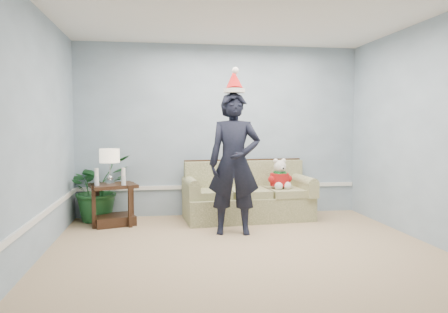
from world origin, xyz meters
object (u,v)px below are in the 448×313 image
houseplant (98,188)px  teddy_bear (280,178)px  sofa (247,198)px  side_table (114,209)px  table_lamp (110,157)px  man (234,163)px

houseplant → teddy_bear: (2.73, -0.28, 0.14)m
sofa → teddy_bear: size_ratio=4.21×
side_table → houseplant: houseplant is taller
teddy_bear → sofa: bearing=157.8°
teddy_bear → table_lamp: bearing=170.8°
houseplant → side_table: bearing=-51.4°
sofa → table_lamp: (-2.03, -0.15, 0.66)m
side_table → table_lamp: table_lamp is taller
sofa → man: 1.13m
table_lamp → man: (1.67, -0.73, -0.05)m
sofa → side_table: size_ratio=2.65×
table_lamp → teddy_bear: 2.53m
side_table → man: bearing=-24.5°
sofa → table_lamp: 2.14m
side_table → houseplant: 0.49m
teddy_bear → side_table: bearing=170.5°
table_lamp → teddy_bear: (2.51, 0.05, -0.34)m
side_table → table_lamp: (-0.04, -0.01, 0.75)m
sofa → houseplant: size_ratio=1.98×
table_lamp → houseplant: bearing=122.9°
sofa → teddy_bear: 0.59m
houseplant → teddy_bear: 2.74m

